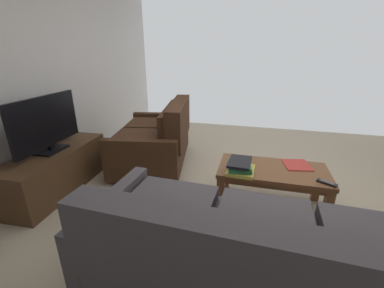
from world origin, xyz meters
TOP-DOWN VIEW (x-y plane):
  - ground_plane at (0.00, 0.00)m, footprint 4.98×5.31m
  - wall_right at (2.49, 0.00)m, footprint 0.12×5.31m
  - sofa_main at (0.01, 1.26)m, footprint 2.10×0.97m
  - loveseat_near at (1.35, -0.54)m, footprint 1.08×1.47m
  - coffee_table at (-0.11, 0.12)m, footprint 1.02×0.53m
  - tv_stand at (2.17, 0.40)m, footprint 0.52×1.30m
  - flat_tv at (2.17, 0.40)m, footprint 0.22×0.89m
  - book_stack at (0.20, 0.27)m, footprint 0.27×0.31m
  - tv_remote at (-0.53, 0.32)m, footprint 0.16×0.12m
  - loose_magazine at (-0.34, -0.01)m, footprint 0.29×0.31m

SIDE VIEW (x-z plane):
  - ground_plane at x=0.00m, z-range -0.01..0.00m
  - tv_stand at x=2.17m, z-range 0.00..0.47m
  - coffee_table at x=-0.11m, z-range 0.14..0.55m
  - sofa_main at x=0.01m, z-range -0.06..0.76m
  - loveseat_near at x=1.35m, z-range -0.07..0.79m
  - loose_magazine at x=-0.34m, z-range 0.41..0.42m
  - tv_remote at x=-0.53m, z-range 0.41..0.43m
  - book_stack at x=0.20m, z-range 0.41..0.52m
  - flat_tv at x=2.17m, z-range 0.48..1.06m
  - wall_right at x=2.49m, z-range 0.00..2.56m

